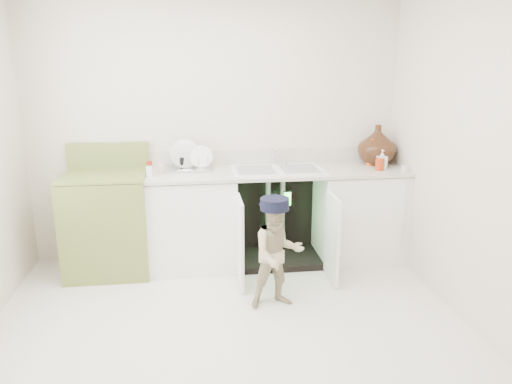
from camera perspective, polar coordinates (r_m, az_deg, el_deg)
ground at (r=3.78m, az=-3.03°, el=-15.33°), size 3.50×3.50×0.00m
room_shell at (r=3.32m, az=-3.33°, el=3.56°), size 6.00×5.50×1.26m
counter_run at (r=4.75m, az=2.99°, el=-2.30°), size 2.44×1.02×1.28m
avocado_stove at (r=4.72m, az=-16.58°, el=-3.24°), size 0.74×0.65×1.15m
repair_worker at (r=3.90m, az=2.49°, el=-6.90°), size 0.46×0.74×0.88m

